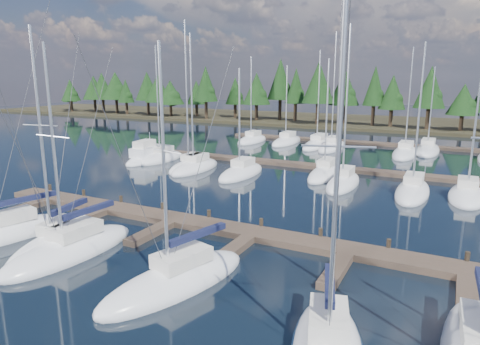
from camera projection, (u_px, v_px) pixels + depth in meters
The scene contains 11 objects.
ground at pixel (312, 192), 37.69m from camera, with size 260.00×260.00×0.00m, color black.
far_shore at pixel (400, 124), 89.77m from camera, with size 220.00×30.00×0.60m, color #312C1B.
main_dock at pixel (250, 237), 26.66m from camera, with size 44.00×6.13×0.90m.
back_docks at pixel (359, 155), 54.67m from camera, with size 50.00×21.80×0.40m.
front_sailboat_0 at pixel (2, 235), 26.74m from camera, with size 4.64×10.09×15.84m.
front_sailboat_1 at pixel (57, 245), 25.19m from camera, with size 3.86×8.08×13.40m.
front_sailboat_2 at pixel (71, 250), 24.49m from camera, with size 3.53×8.90×12.50m.
front_sailboat_3 at pixel (176, 280), 20.79m from camera, with size 5.02×9.17×12.26m.
back_sailboat_rows at pixel (354, 161), 50.45m from camera, with size 45.19×33.41×16.62m.
motor_yacht_left at pixel (147, 157), 51.76m from camera, with size 3.91×8.58×4.13m.
tree_line at pixel (397, 92), 79.62m from camera, with size 185.19×11.49×13.19m.
Camera 1 is at (10.84, -5.32, 9.97)m, focal length 32.00 mm.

